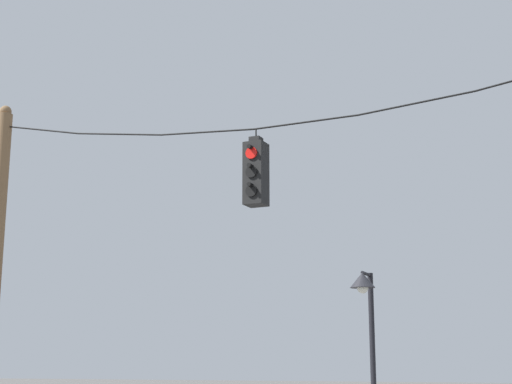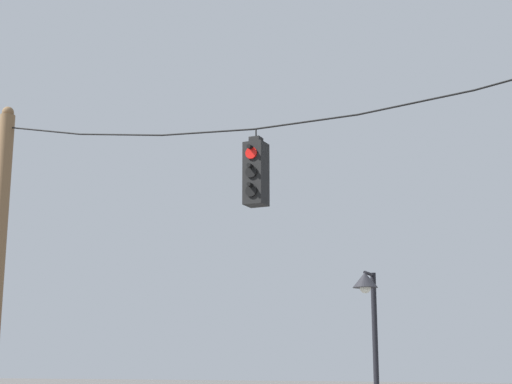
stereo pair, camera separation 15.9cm
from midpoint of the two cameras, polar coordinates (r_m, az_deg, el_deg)
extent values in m
sphere|color=brown|center=(16.49, -17.33, 5.55)|extent=(0.23, 0.23, 0.23)
cylinder|color=black|center=(15.76, -14.99, 4.34)|extent=(1.83, 0.03, 0.41)
cylinder|color=black|center=(14.59, -9.57, 4.13)|extent=(1.82, 0.03, 0.28)
cylinder|color=black|center=(13.61, -3.28, 4.36)|extent=(1.82, 0.03, 0.16)
cylinder|color=black|center=(12.85, 3.89, 5.09)|extent=(1.82, 0.03, 0.03)
cylinder|color=black|center=(12.36, 11.81, 6.37)|extent=(1.82, 0.03, 0.16)
cube|color=black|center=(12.97, 0.35, 1.31)|extent=(0.34, 0.34, 1.06)
cube|color=black|center=(13.12, 0.35, 3.77)|extent=(0.19, 0.19, 0.10)
cylinder|color=black|center=(13.16, 0.35, 4.29)|extent=(0.02, 0.02, 0.15)
cylinder|color=red|center=(12.89, 0.00, 2.86)|extent=(0.20, 0.03, 0.20)
cylinder|color=black|center=(12.88, -0.08, 3.30)|extent=(0.07, 0.12, 0.07)
cylinder|color=black|center=(12.81, 0.00, 1.49)|extent=(0.20, 0.03, 0.20)
cylinder|color=black|center=(12.79, -0.09, 1.92)|extent=(0.07, 0.12, 0.07)
cylinder|color=black|center=(12.74, 0.00, 0.10)|extent=(0.20, 0.03, 0.20)
cylinder|color=black|center=(12.72, -0.09, 0.53)|extent=(0.07, 0.12, 0.07)
cylinder|color=black|center=(17.39, 9.00, -12.86)|extent=(0.12, 0.12, 4.28)
cylinder|color=black|center=(17.21, 8.48, -5.90)|extent=(0.07, 0.59, 0.07)
cone|color=#232328|center=(16.91, 8.20, -6.35)|extent=(0.54, 0.54, 0.32)
sphere|color=silver|center=(16.90, 8.22, -6.90)|extent=(0.24, 0.24, 0.24)
camera|label=1|loc=(0.08, -89.65, -0.08)|focal=55.00mm
camera|label=2|loc=(0.08, 90.35, 0.08)|focal=55.00mm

